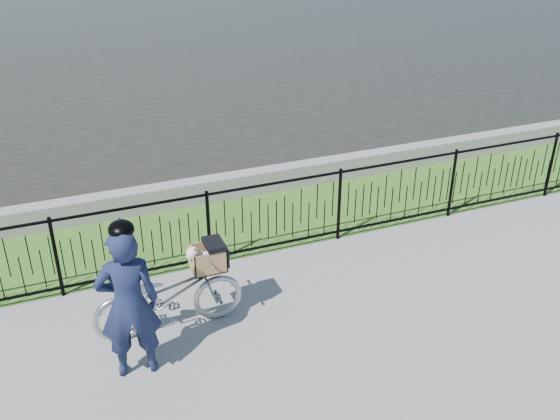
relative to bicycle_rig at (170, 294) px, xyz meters
name	(u,v)px	position (x,y,z in m)	size (l,w,h in m)	color
ground	(323,312)	(1.83, -0.40, -0.48)	(120.00, 120.00, 0.00)	gray
grass_strip	(254,221)	(1.83, 2.20, -0.48)	(60.00, 2.00, 0.01)	#3E6C22
quay_wall	(234,185)	(1.83, 3.20, -0.28)	(60.00, 0.30, 0.40)	gray
fence	(276,216)	(1.83, 1.20, 0.09)	(14.00, 0.06, 1.15)	black
bicycle_rig	(170,294)	(0.00, 0.00, 0.00)	(1.79, 0.62, 1.10)	#A1A5AD
cyclist	(128,302)	(-0.54, -0.59, 0.43)	(0.68, 0.48, 1.84)	#171E3F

